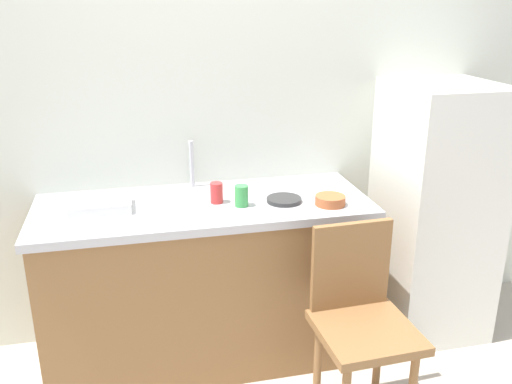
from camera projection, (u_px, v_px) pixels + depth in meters
The scene contains 11 objects.
back_wall at pixel (214, 106), 2.88m from camera, with size 4.80×0.10×2.51m, color silver.
cabinet_base at pixel (206, 284), 2.81m from camera, with size 1.57×0.60×0.81m, color olive.
countertop at pixel (204, 206), 2.67m from camera, with size 1.61×0.64×0.04m, color #B7B7BC.
faucet at pixel (192, 164), 2.85m from camera, with size 0.02×0.02×0.24m, color #B7B7BC.
refrigerator at pixel (434, 211), 3.00m from camera, with size 0.53×0.58×1.38m, color silver.
chair at pixel (360, 318), 2.35m from camera, with size 0.42×0.42×0.89m.
dish_tray at pixel (101, 205), 2.56m from camera, with size 0.28×0.20×0.05m, color white.
terracotta_bowl at pixel (330, 200), 2.63m from camera, with size 0.14×0.14×0.05m, color #B25B33.
hotplate at pixel (284, 200), 2.67m from camera, with size 0.17×0.17×0.02m, color #2D2D2D.
cup_green at pixel (242, 196), 2.60m from camera, with size 0.06×0.06×0.10m, color green.
cup_red at pixel (217, 193), 2.64m from camera, with size 0.06×0.06×0.10m, color red.
Camera 1 is at (-0.43, -1.84, 1.80)m, focal length 38.66 mm.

